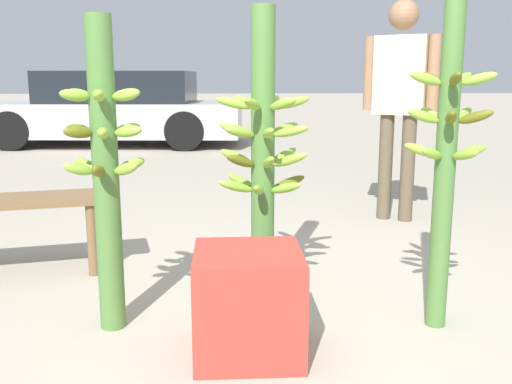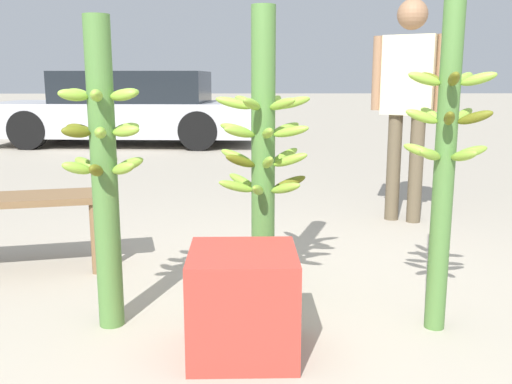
# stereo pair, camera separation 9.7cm
# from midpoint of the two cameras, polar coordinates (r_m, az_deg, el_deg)

# --- Properties ---
(ground_plane) EXTENTS (80.00, 80.00, 0.00)m
(ground_plane) POSITION_cam_midpoint_polar(r_m,az_deg,el_deg) (2.65, 1.67, -13.98)
(ground_plane) COLOR #A89E8C
(banana_stalk_left) EXTENTS (0.37, 0.38, 1.40)m
(banana_stalk_left) POSITION_cam_midpoint_polar(r_m,az_deg,el_deg) (2.60, -13.93, 2.49)
(banana_stalk_left) COLOR #4C7A38
(banana_stalk_left) RESTS_ON ground_plane
(banana_stalk_center) EXTENTS (0.49, 0.49, 1.48)m
(banana_stalk_center) POSITION_cam_midpoint_polar(r_m,az_deg,el_deg) (2.92, 1.68, 4.01)
(banana_stalk_center) COLOR #4C7A38
(banana_stalk_center) RESTS_ON ground_plane
(banana_stalk_right) EXTENTS (0.39, 0.38, 1.55)m
(banana_stalk_right) POSITION_cam_midpoint_polar(r_m,az_deg,el_deg) (2.63, 19.43, 3.95)
(banana_stalk_right) COLOR #4C7A38
(banana_stalk_right) RESTS_ON ground_plane
(vendor_person) EXTENTS (0.55, 0.38, 1.72)m
(vendor_person) POSITION_cam_midpoint_polar(r_m,az_deg,el_deg) (4.64, 15.61, 9.80)
(vendor_person) COLOR brown
(vendor_person) RESTS_ON ground_plane
(market_bench) EXTENTS (1.26, 0.59, 0.46)m
(market_bench) POSITION_cam_midpoint_polar(r_m,az_deg,el_deg) (3.58, -23.03, -1.70)
(market_bench) COLOR brown
(market_bench) RESTS_ON ground_plane
(parked_car) EXTENTS (4.54, 2.05, 1.24)m
(parked_car) POSITION_cam_midpoint_polar(r_m,az_deg,el_deg) (10.10, -12.39, 8.10)
(parked_car) COLOR #B7B7BC
(parked_car) RESTS_ON ground_plane
(produce_crate) EXTENTS (0.44, 0.44, 0.44)m
(produce_crate) POSITION_cam_midpoint_polar(r_m,az_deg,el_deg) (2.40, -0.14, -11.00)
(produce_crate) COLOR #B2382D
(produce_crate) RESTS_ON ground_plane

